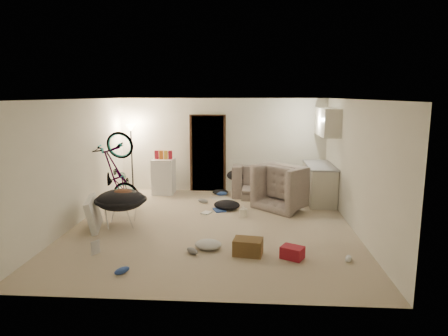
# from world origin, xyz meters

# --- Properties ---
(floor) EXTENTS (5.50, 6.00, 0.02)m
(floor) POSITION_xyz_m (0.00, 0.00, -0.01)
(floor) COLOR #C6B599
(floor) RESTS_ON ground
(ceiling) EXTENTS (5.50, 6.00, 0.02)m
(ceiling) POSITION_xyz_m (0.00, 0.00, 2.51)
(ceiling) COLOR white
(ceiling) RESTS_ON wall_back
(wall_back) EXTENTS (5.50, 0.02, 2.50)m
(wall_back) POSITION_xyz_m (0.00, 3.01, 1.25)
(wall_back) COLOR white
(wall_back) RESTS_ON floor
(wall_front) EXTENTS (5.50, 0.02, 2.50)m
(wall_front) POSITION_xyz_m (0.00, -3.01, 1.25)
(wall_front) COLOR white
(wall_front) RESTS_ON floor
(wall_left) EXTENTS (0.02, 6.00, 2.50)m
(wall_left) POSITION_xyz_m (-2.76, 0.00, 1.25)
(wall_left) COLOR white
(wall_left) RESTS_ON floor
(wall_right) EXTENTS (0.02, 6.00, 2.50)m
(wall_right) POSITION_xyz_m (2.76, 0.00, 1.25)
(wall_right) COLOR white
(wall_right) RESTS_ON floor
(doorway) EXTENTS (0.85, 0.10, 2.04)m
(doorway) POSITION_xyz_m (-0.40, 2.97, 1.02)
(doorway) COLOR black
(doorway) RESTS_ON floor
(door_trim) EXTENTS (0.97, 0.04, 2.10)m
(door_trim) POSITION_xyz_m (-0.40, 2.94, 1.02)
(door_trim) COLOR #352012
(door_trim) RESTS_ON floor
(floor_lamp) EXTENTS (0.28, 0.28, 1.81)m
(floor_lamp) POSITION_xyz_m (-2.40, 2.65, 1.31)
(floor_lamp) COLOR black
(floor_lamp) RESTS_ON floor
(kitchen_counter) EXTENTS (0.60, 1.50, 0.88)m
(kitchen_counter) POSITION_xyz_m (2.43, 2.00, 0.44)
(kitchen_counter) COLOR beige
(kitchen_counter) RESTS_ON floor
(counter_top) EXTENTS (0.64, 1.54, 0.04)m
(counter_top) POSITION_xyz_m (2.43, 2.00, 0.90)
(counter_top) COLOR gray
(counter_top) RESTS_ON kitchen_counter
(kitchen_uppers) EXTENTS (0.38, 1.40, 0.65)m
(kitchen_uppers) POSITION_xyz_m (2.56, 2.00, 1.95)
(kitchen_uppers) COLOR beige
(kitchen_uppers) RESTS_ON wall_right
(sofa) EXTENTS (2.16, 0.92, 0.62)m
(sofa) POSITION_xyz_m (1.37, 2.45, 0.31)
(sofa) COLOR #3A423A
(sofa) RESTS_ON floor
(armchair) EXTENTS (1.54, 1.53, 0.75)m
(armchair) POSITION_xyz_m (1.68, 1.49, 0.38)
(armchair) COLOR #3A423A
(armchair) RESTS_ON floor
(bicycle) EXTENTS (1.88, 0.95, 1.05)m
(bicycle) POSITION_xyz_m (-2.30, 1.09, 0.48)
(bicycle) COLOR black
(bicycle) RESTS_ON floor
(book_asset) EXTENTS (0.29, 0.27, 0.02)m
(book_asset) POSITION_xyz_m (-1.82, -1.66, 0.01)
(book_asset) COLOR maroon
(book_asset) RESTS_ON floor
(mini_fridge) EXTENTS (0.55, 0.55, 0.93)m
(mini_fridge) POSITION_xyz_m (-1.53, 2.55, 0.46)
(mini_fridge) COLOR white
(mini_fridge) RESTS_ON floor
(snack_box_0) EXTENTS (0.10, 0.07, 0.30)m
(snack_box_0) POSITION_xyz_m (-1.70, 2.55, 1.00)
(snack_box_0) COLOR maroon
(snack_box_0) RESTS_ON mini_fridge
(snack_box_1) EXTENTS (0.11, 0.08, 0.30)m
(snack_box_1) POSITION_xyz_m (-1.58, 2.55, 1.00)
(snack_box_1) COLOR #C25E18
(snack_box_1) RESTS_ON mini_fridge
(snack_box_2) EXTENTS (0.12, 0.09, 0.30)m
(snack_box_2) POSITION_xyz_m (-1.46, 2.55, 1.00)
(snack_box_2) COLOR gold
(snack_box_2) RESTS_ON mini_fridge
(snack_box_3) EXTENTS (0.11, 0.08, 0.30)m
(snack_box_3) POSITION_xyz_m (-1.34, 2.55, 1.00)
(snack_box_3) COLOR maroon
(snack_box_3) RESTS_ON mini_fridge
(saucer_chair) EXTENTS (1.03, 1.03, 0.73)m
(saucer_chair) POSITION_xyz_m (-1.82, -0.12, 0.43)
(saucer_chair) COLOR silver
(saucer_chair) RESTS_ON floor
(hoodie) EXTENTS (0.60, 0.55, 0.22)m
(hoodie) POSITION_xyz_m (-1.77, -0.15, 0.64)
(hoodie) COLOR #4F2C1B
(hoodie) RESTS_ON saucer_chair
(sofa_drape) EXTENTS (0.59, 0.50, 0.28)m
(sofa_drape) POSITION_xyz_m (0.42, 2.45, 0.54)
(sofa_drape) COLOR black
(sofa_drape) RESTS_ON sofa
(tv_box) EXTENTS (0.46, 0.96, 0.62)m
(tv_box) POSITION_xyz_m (-2.30, -0.33, 0.31)
(tv_box) COLOR silver
(tv_box) RESTS_ON floor
(drink_case_a) EXTENTS (0.51, 0.40, 0.27)m
(drink_case_a) POSITION_xyz_m (0.72, -1.44, 0.13)
(drink_case_a) COLOR brown
(drink_case_a) RESTS_ON floor
(drink_case_b) EXTENTS (0.42, 0.38, 0.20)m
(drink_case_b) POSITION_xyz_m (1.43, -1.55, 0.10)
(drink_case_b) COLOR maroon
(drink_case_b) RESTS_ON floor
(juicer) EXTENTS (0.17, 0.17, 0.24)m
(juicer) POSITION_xyz_m (0.61, 0.65, 0.10)
(juicer) COLOR silver
(juicer) RESTS_ON floor
(newspaper) EXTENTS (0.67, 0.70, 0.01)m
(newspaper) POSITION_xyz_m (0.03, 2.11, 0.00)
(newspaper) COLOR beige
(newspaper) RESTS_ON floor
(book_blue) EXTENTS (0.33, 0.39, 0.03)m
(book_blue) POSITION_xyz_m (0.06, 1.05, 0.02)
(book_blue) COLOR #2D4EA5
(book_blue) RESTS_ON floor
(book_white) EXTENTS (0.27, 0.30, 0.02)m
(book_white) POSITION_xyz_m (-0.21, 0.83, 0.01)
(book_white) COLOR silver
(book_white) RESTS_ON floor
(shoe_0) EXTENTS (0.30, 0.16, 0.11)m
(shoe_0) POSITION_xyz_m (0.01, 2.42, 0.05)
(shoe_0) COLOR #2D4EA5
(shoe_0) RESTS_ON floor
(shoe_1) EXTENTS (0.31, 0.24, 0.11)m
(shoe_1) POSITION_xyz_m (-0.39, 1.67, 0.05)
(shoe_1) COLOR slate
(shoe_1) RESTS_ON floor
(shoe_2) EXTENTS (0.24, 0.27, 0.10)m
(shoe_2) POSITION_xyz_m (-1.12, -2.27, 0.05)
(shoe_2) COLOR #2D4EA5
(shoe_2) RESTS_ON floor
(shoe_3) EXTENTS (0.26, 0.26, 0.10)m
(shoe_3) POSITION_xyz_m (-0.20, -1.47, 0.05)
(shoe_3) COLOR slate
(shoe_3) RESTS_ON floor
(shoe_4) EXTENTS (0.17, 0.26, 0.09)m
(shoe_4) POSITION_xyz_m (2.30, -1.61, 0.04)
(shoe_4) COLOR white
(shoe_4) RESTS_ON floor
(clothes_lump_a) EXTENTS (0.73, 0.68, 0.20)m
(clothes_lump_a) POSITION_xyz_m (0.22, 1.20, 0.10)
(clothes_lump_a) COLOR black
(clothes_lump_a) RESTS_ON floor
(clothes_lump_b) EXTENTS (0.44, 0.39, 0.13)m
(clothes_lump_b) POSITION_xyz_m (-0.04, 2.55, 0.06)
(clothes_lump_b) COLOR black
(clothes_lump_b) RESTS_ON floor
(clothes_lump_c) EXTENTS (0.54, 0.49, 0.14)m
(clothes_lump_c) POSITION_xyz_m (0.04, -1.22, 0.07)
(clothes_lump_c) COLOR silver
(clothes_lump_c) RESTS_ON floor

